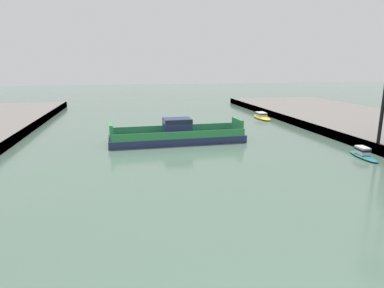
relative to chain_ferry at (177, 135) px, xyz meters
name	(u,v)px	position (x,y,z in m)	size (l,w,h in m)	color
chain_ferry	(177,135)	(0.00, 0.00, 0.00)	(20.91, 6.41, 3.71)	navy
moored_boat_near_left	(363,154)	(22.21, -13.34, -0.61)	(2.26, 5.71, 1.36)	#237075
moored_boat_mid_left	(262,116)	(22.18, 19.35, -0.63)	(2.96, 8.24, 1.33)	yellow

